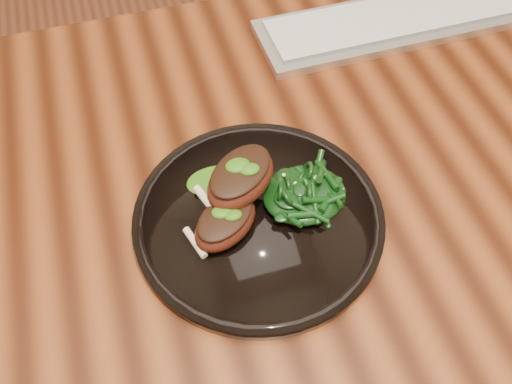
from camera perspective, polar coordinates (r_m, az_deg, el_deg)
desk at (r=0.84m, az=5.48°, el=-0.70°), size 1.60×0.80×0.75m
plate at (r=0.70m, az=0.26°, el=-2.65°), size 0.31×0.31×0.02m
lamb_chop_front at (r=0.67m, az=-3.13°, el=-2.98°), size 0.11×0.10×0.04m
lamb_chop_back at (r=0.68m, az=-1.60°, el=1.43°), size 0.12×0.11×0.05m
herb_smear at (r=0.72m, az=-4.17°, el=1.19°), size 0.07×0.05×0.00m
greens_heap at (r=0.70m, az=4.90°, el=0.08°), size 0.10×0.10×0.04m
keyboard at (r=1.00m, az=13.43°, el=16.27°), size 0.45×0.14×0.02m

